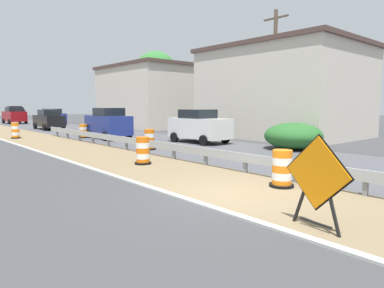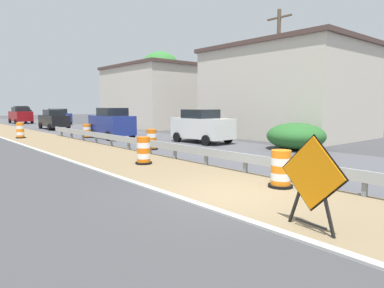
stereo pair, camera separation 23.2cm
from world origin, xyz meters
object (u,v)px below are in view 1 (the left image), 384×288
(traffic_barrel_farther, at_px, (15,131))
(utility_pole_near, at_px, (274,75))
(traffic_barrel_close, at_px, (143,152))
(car_lead_near_lane, at_px, (49,120))
(car_mid_far_lane, at_px, (199,126))
(traffic_barrel_mid, at_px, (149,140))
(car_distant_a, at_px, (53,117))
(car_trailing_near_lane, at_px, (15,113))
(traffic_barrel_far, at_px, (83,132))
(warning_sign_diamond, at_px, (317,177))
(traffic_barrel_nearest, at_px, (282,170))
(car_lead_far_lane, at_px, (108,123))
(car_trailing_far_lane, at_px, (14,115))

(traffic_barrel_farther, xyz_separation_m, utility_pole_near, (12.13, -13.64, 3.84))
(traffic_barrel_close, xyz_separation_m, car_lead_near_lane, (3.90, 22.83, 0.47))
(car_mid_far_lane, relative_size, utility_pole_near, 0.50)
(traffic_barrel_mid, height_order, car_distant_a, car_distant_a)
(car_trailing_near_lane, xyz_separation_m, car_mid_far_lane, (0.02, -43.85, -0.05))
(traffic_barrel_farther, bearing_deg, car_mid_far_lane, -52.92)
(car_trailing_near_lane, bearing_deg, utility_pole_near, 4.43)
(traffic_barrel_far, relative_size, utility_pole_near, 0.12)
(warning_sign_diamond, height_order, car_lead_near_lane, car_lead_near_lane)
(traffic_barrel_farther, bearing_deg, car_trailing_near_lane, 76.17)
(traffic_barrel_nearest, height_order, car_lead_far_lane, car_lead_far_lane)
(car_lead_far_lane, distance_m, utility_pole_near, 12.04)
(car_lead_near_lane, relative_size, car_lead_far_lane, 1.10)
(warning_sign_diamond, xyz_separation_m, car_trailing_near_lane, (8.60, 56.63, 0.08))
(traffic_barrel_nearest, bearing_deg, warning_sign_diamond, -135.47)
(car_distant_a, bearing_deg, traffic_barrel_nearest, -11.34)
(utility_pole_near, bearing_deg, car_lead_far_lane, 127.67)
(traffic_barrel_nearest, relative_size, car_lead_near_lane, 0.23)
(traffic_barrel_farther, height_order, car_trailing_near_lane, car_trailing_near_lane)
(traffic_barrel_nearest, distance_m, traffic_barrel_mid, 9.77)
(car_trailing_near_lane, bearing_deg, car_trailing_far_lane, -14.63)
(car_mid_far_lane, bearing_deg, traffic_barrel_farther, -144.32)
(car_trailing_far_lane, bearing_deg, car_distant_a, -151.13)
(traffic_barrel_close, distance_m, traffic_barrel_far, 12.66)
(warning_sign_diamond, distance_m, car_lead_far_lane, 19.88)
(warning_sign_diamond, height_order, traffic_barrel_nearest, warning_sign_diamond)
(traffic_barrel_nearest, relative_size, traffic_barrel_mid, 1.00)
(utility_pole_near, bearing_deg, traffic_barrel_mid, 165.88)
(traffic_barrel_far, bearing_deg, car_lead_far_lane, -55.41)
(traffic_barrel_close, bearing_deg, traffic_barrel_far, 76.97)
(traffic_barrel_mid, xyz_separation_m, car_distant_a, (4.44, 27.75, 0.47))
(car_lead_far_lane, distance_m, car_mid_far_lane, 7.05)
(car_distant_a, bearing_deg, traffic_barrel_mid, -10.93)
(car_lead_far_lane, bearing_deg, car_trailing_near_lane, -2.92)
(car_distant_a, bearing_deg, car_lead_near_lane, -23.12)
(car_trailing_near_lane, distance_m, car_trailing_far_lane, 11.96)
(traffic_barrel_nearest, bearing_deg, car_lead_near_lane, 84.18)
(car_lead_far_lane, height_order, car_trailing_far_lane, car_lead_far_lane)
(car_lead_near_lane, bearing_deg, traffic_barrel_farther, 148.81)
(car_distant_a, bearing_deg, warning_sign_diamond, -14.19)
(traffic_barrel_farther, bearing_deg, car_distant_a, 63.01)
(traffic_barrel_farther, bearing_deg, car_lead_far_lane, -41.49)
(warning_sign_diamond, distance_m, utility_pole_near, 16.38)
(car_trailing_far_lane, distance_m, utility_pole_near, 35.92)
(traffic_barrel_mid, relative_size, traffic_barrel_far, 1.10)
(traffic_barrel_far, relative_size, car_trailing_far_lane, 0.24)
(car_lead_near_lane, xyz_separation_m, car_trailing_far_lane, (0.27, 13.76, 0.09))
(traffic_barrel_far, relative_size, car_mid_far_lane, 0.24)
(traffic_barrel_far, bearing_deg, warning_sign_diamond, -101.86)
(traffic_barrel_nearest, xyz_separation_m, car_trailing_far_lane, (3.21, 42.60, 0.57))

